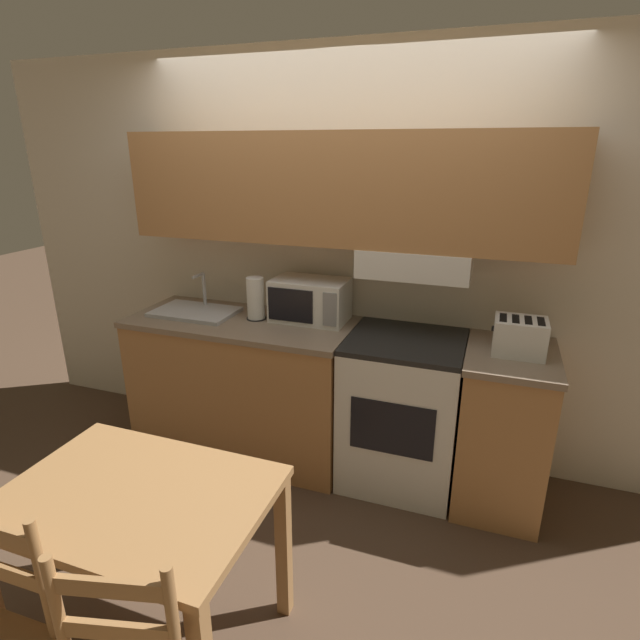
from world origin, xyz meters
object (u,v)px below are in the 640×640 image
dining_table (139,517)px  paper_towel_roll (256,299)px  toaster (520,336)px  microwave (310,300)px  stove_range (402,410)px  sink_basin (195,311)px

dining_table → paper_towel_roll: bearing=98.5°
toaster → dining_table: (-1.35, -1.44, -0.39)m
microwave → toaster: 1.24m
dining_table → microwave: bearing=85.9°
stove_range → sink_basin: bearing=-179.7°
sink_basin → dining_table: sink_basin is taller
toaster → paper_towel_roll: 1.57m
microwave → sink_basin: (-0.76, -0.14, -0.11)m
toaster → sink_basin: sink_basin is taller
toaster → stove_range: bearing=179.3°
stove_range → microwave: microwave is taller
paper_towel_roll → dining_table: paper_towel_roll is taller
stove_range → dining_table: (-0.75, -1.44, 0.17)m
sink_basin → paper_towel_roll: 0.45m
sink_basin → paper_towel_roll: (0.43, 0.04, 0.12)m
sink_basin → dining_table: 1.61m
sink_basin → dining_table: size_ratio=0.53×
stove_range → microwave: bearing=168.5°
toaster → paper_towel_roll: bearing=178.4°
stove_range → sink_basin: 1.48m
paper_towel_roll → toaster: bearing=-1.6°
microwave → paper_towel_roll: size_ratio=1.73×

